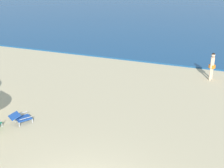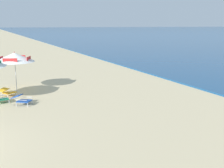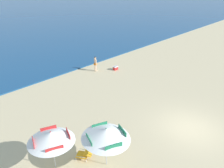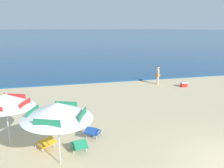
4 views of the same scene
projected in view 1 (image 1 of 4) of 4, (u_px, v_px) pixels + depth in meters
name	position (u px, v px, depth m)	size (l,w,h in m)	color
lounge_chair_facing_sea	(20.00, 117.00, 13.27)	(0.91, 1.00, 0.50)	#1E4799
person_standing_near_shore	(212.00, 64.00, 17.87)	(0.39, 0.46, 1.58)	beige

